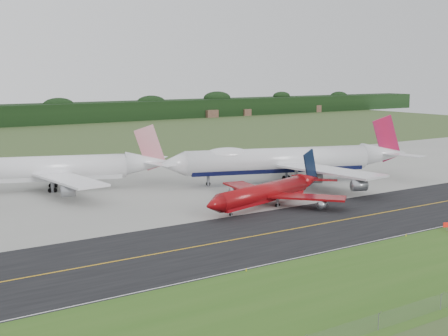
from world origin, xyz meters
TOP-DOWN VIEW (x-y plane):
  - ground at (0.00, 0.00)m, footprint 600.00×600.00m
  - grass_verge at (0.00, -35.00)m, footprint 400.00×30.00m
  - taxiway at (0.00, -4.00)m, footprint 400.00×32.00m
  - apron at (0.00, 51.00)m, footprint 400.00×78.00m
  - taxiway_centreline at (0.00, -4.00)m, footprint 400.00×0.40m
  - taxiway_edge_line at (0.00, -19.50)m, footprint 400.00×0.25m
  - jet_ba_747 at (26.58, 38.43)m, footprint 72.63×58.63m
  - jet_red_737 at (3.29, 16.39)m, footprint 42.98×34.25m
  - jet_star_tail at (-33.10, 64.11)m, footprint 62.74×50.94m
  - edge_marker_left at (-30.10, -20.50)m, footprint 0.16×0.16m
  - edge_marker_center at (7.87, -20.50)m, footprint 0.16×0.16m

SIDE VIEW (x-z plane):
  - ground at x=0.00m, z-range 0.00..0.00m
  - grass_verge at x=0.00m, z-range 0.00..0.01m
  - apron at x=0.00m, z-range 0.00..0.01m
  - taxiway at x=0.00m, z-range 0.00..0.02m
  - taxiway_centreline at x=0.00m, z-range 0.03..0.03m
  - taxiway_edge_line at x=0.00m, z-range 0.03..0.03m
  - edge_marker_left at x=-30.10m, z-range 0.00..0.50m
  - edge_marker_center at x=7.87m, z-range 0.00..0.50m
  - jet_red_737 at x=3.29m, z-range -2.64..9.16m
  - jet_star_tail at x=-33.10m, z-range -2.84..14.21m
  - jet_ba_747 at x=26.58m, z-range -2.99..15.74m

